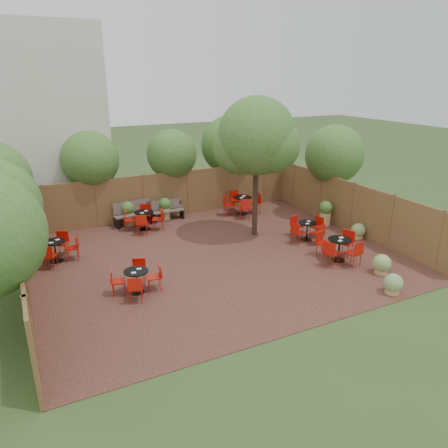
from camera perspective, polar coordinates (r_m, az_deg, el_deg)
name	(u,v)px	position (r m, az deg, el deg)	size (l,w,h in m)	color
ground	(216,258)	(14.82, -1.07, -4.55)	(80.00, 80.00, 0.00)	#354F23
courtyard_paving	(216,258)	(14.82, -1.07, -4.51)	(12.00, 10.00, 0.02)	#351D15
fence_back	(167,195)	(18.87, -7.61, 3.86)	(12.00, 0.08, 2.00)	brown
fence_left	(23,264)	(13.25, -25.35, -4.87)	(0.08, 10.00, 2.00)	brown
fence_right	(352,207)	(17.71, 16.75, 2.13)	(0.08, 10.00, 2.00)	brown
neighbour_building	(42,124)	(20.39, -23.23, 12.26)	(5.00, 4.00, 8.00)	beige
overhang_foliage	(137,171)	(15.57, -11.52, 7.01)	(15.95, 11.08, 2.78)	#36611F
courtyard_tree	(257,140)	(15.93, 4.39, 11.11)	(2.96, 2.89, 5.30)	black
park_bench_left	(133,213)	(18.22, -12.12, 1.47)	(1.65, 0.69, 0.99)	brown
park_bench_right	(168,210)	(18.63, -7.56, 1.93)	(1.40, 0.47, 0.86)	brown
bistro_tables	(211,232)	(15.85, -1.73, -1.11)	(10.33, 7.54, 0.94)	black
planters	(152,215)	(17.57, -9.66, 1.17)	(11.80, 4.24, 1.17)	tan
low_shrubs	(376,258)	(14.94, 19.72, -4.26)	(2.75, 4.33, 0.63)	tan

